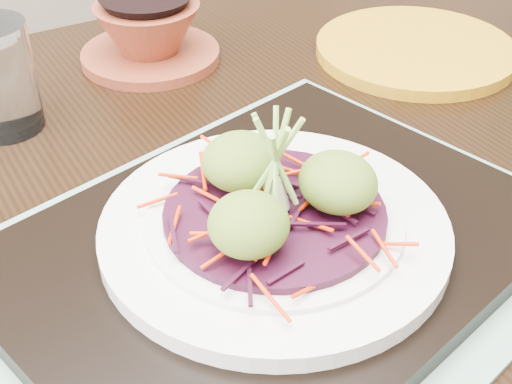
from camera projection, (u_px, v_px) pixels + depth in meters
dining_table at (230, 335)px, 0.56m from camera, size 1.33×0.96×0.77m
placemat at (274, 256)px, 0.48m from camera, size 0.44×0.37×0.00m
serving_tray at (274, 245)px, 0.48m from camera, size 0.38×0.31×0.02m
white_plate at (274, 227)px, 0.47m from camera, size 0.23×0.23×0.02m
cabbage_bed at (275, 213)px, 0.46m from camera, size 0.15×0.15×0.01m
carrot_julienne at (275, 205)px, 0.46m from camera, size 0.18×0.18×0.01m
guacamole_scoops at (276, 188)px, 0.45m from camera, size 0.13×0.11×0.04m
scallion_garnish at (276, 165)px, 0.44m from camera, size 0.05×0.05×0.08m
terracotta_bowl_set at (149, 36)px, 0.71m from camera, size 0.15×0.15×0.06m
yellow_plate at (416, 50)px, 0.73m from camera, size 0.28×0.28×0.01m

